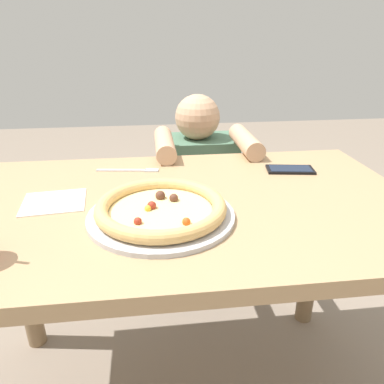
% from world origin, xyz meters
% --- Properties ---
extents(dining_table, '(1.29, 0.76, 0.75)m').
position_xyz_m(dining_table, '(0.00, 0.00, 0.63)').
color(dining_table, tan).
rests_on(dining_table, ground).
extents(pizza_near, '(0.36, 0.36, 0.05)m').
position_xyz_m(pizza_near, '(-0.05, -0.09, 0.77)').
color(pizza_near, '#B7B7BC').
rests_on(pizza_near, dining_table).
extents(paper_napkin, '(0.17, 0.16, 0.00)m').
position_xyz_m(paper_napkin, '(-0.33, 0.03, 0.75)').
color(paper_napkin, white).
rests_on(paper_napkin, dining_table).
extents(fork, '(0.20, 0.05, 0.00)m').
position_xyz_m(fork, '(-0.14, 0.24, 0.75)').
color(fork, silver).
rests_on(fork, dining_table).
extents(cell_phone, '(0.16, 0.10, 0.01)m').
position_xyz_m(cell_phone, '(0.38, 0.18, 0.75)').
color(cell_phone, black).
rests_on(cell_phone, dining_table).
extents(diner_seated, '(0.38, 0.51, 0.93)m').
position_xyz_m(diner_seated, '(0.14, 0.63, 0.44)').
color(diner_seated, '#333847').
rests_on(diner_seated, ground).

